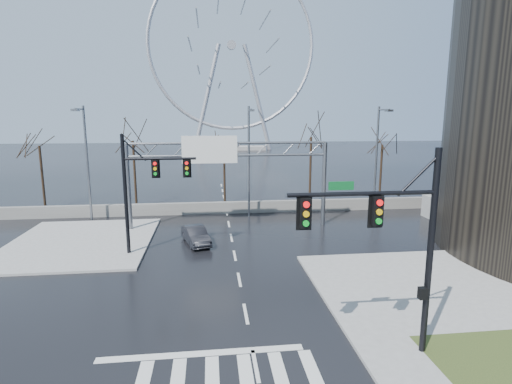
{
  "coord_description": "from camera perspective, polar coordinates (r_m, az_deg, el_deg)",
  "views": [
    {
      "loc": [
        -1.53,
        -17.22,
        9.05
      ],
      "look_at": [
        1.59,
        9.43,
        4.0
      ],
      "focal_mm": 28.0,
      "sensor_mm": 36.0,
      "label": 1
    }
  ],
  "objects": [
    {
      "name": "tree_center",
      "position": [
        41.92,
        -4.58,
        5.32
      ],
      "size": [
        3.25,
        3.25,
        6.5
      ],
      "color": "black",
      "rests_on": "ground"
    },
    {
      "name": "barrier_wall",
      "position": [
        38.2,
        -4.22,
        -2.22
      ],
      "size": [
        52.0,
        0.5,
        1.1
      ],
      "primitive_type": "cube",
      "color": "slate",
      "rests_on": "ground"
    },
    {
      "name": "tree_far_right",
      "position": [
        45.34,
        17.56,
        5.57
      ],
      "size": [
        3.4,
        3.4,
        6.8
      ],
      "color": "black",
      "rests_on": "ground"
    },
    {
      "name": "streetlight_left",
      "position": [
        37.03,
        -23.16,
        4.9
      ],
      "size": [
        0.5,
        2.55,
        10.0
      ],
      "color": "slate",
      "rests_on": "ground"
    },
    {
      "name": "ferris_wheel",
      "position": [
        113.7,
        -3.51,
        19.28
      ],
      "size": [
        45.0,
        6.0,
        50.91
      ],
      "color": "gray",
      "rests_on": "ground"
    },
    {
      "name": "signal_mast_far",
      "position": [
        26.87,
        -15.89,
        1.22
      ],
      "size": [
        4.72,
        0.41,
        8.0
      ],
      "color": "black",
      "rests_on": "ground"
    },
    {
      "name": "signal_mast_near",
      "position": [
        15.35,
        19.48,
        -5.76
      ],
      "size": [
        5.52,
        0.41,
        8.0
      ],
      "color": "black",
      "rests_on": "ground"
    },
    {
      "name": "grass_strip",
      "position": [
        18.42,
        31.46,
        -19.9
      ],
      "size": [
        5.0,
        4.0,
        0.02
      ],
      "primitive_type": "cube",
      "color": "#2C401A",
      "rests_on": "sidewalk_near"
    },
    {
      "name": "streetlight_mid",
      "position": [
        35.69,
        -0.98,
        5.57
      ],
      "size": [
        0.5,
        2.55,
        10.0
      ],
      "color": "slate",
      "rests_on": "ground"
    },
    {
      "name": "sidewalk_right_ext",
      "position": [
        24.14,
        22.98,
        -12.05
      ],
      "size": [
        12.0,
        10.0,
        0.15
      ],
      "primitive_type": "cube",
      "color": "gray",
      "rests_on": "ground"
    },
    {
      "name": "sidewalk_far",
      "position": [
        32.0,
        -23.75,
        -6.56
      ],
      "size": [
        10.0,
        12.0,
        0.15
      ],
      "primitive_type": "cube",
      "color": "gray",
      "rests_on": "ground"
    },
    {
      "name": "tree_far_left",
      "position": [
        44.52,
        -28.48,
        4.9
      ],
      "size": [
        3.5,
        3.5,
        7.0
      ],
      "color": "black",
      "rests_on": "ground"
    },
    {
      "name": "streetlight_right",
      "position": [
        38.77,
        17.04,
        5.51
      ],
      "size": [
        0.5,
        2.55,
        10.0
      ],
      "color": "slate",
      "rests_on": "ground"
    },
    {
      "name": "car",
      "position": [
        29.34,
        -8.61,
        -6.13
      ],
      "size": [
        2.39,
        4.09,
        1.27
      ],
      "primitive_type": "imported",
      "rotation": [
        0.0,
        0.0,
        0.29
      ],
      "color": "black",
      "rests_on": "ground"
    },
    {
      "name": "tree_right",
      "position": [
        42.15,
        7.86,
        6.71
      ],
      "size": [
        3.9,
        3.9,
        7.8
      ],
      "color": "black",
      "rests_on": "ground"
    },
    {
      "name": "sign_gantry",
      "position": [
        32.43,
        -4.6,
        3.77
      ],
      "size": [
        16.36,
        0.4,
        7.6
      ],
      "color": "slate",
      "rests_on": "ground"
    },
    {
      "name": "tree_left",
      "position": [
        41.51,
        -17.12,
        5.94
      ],
      "size": [
        3.75,
        3.75,
        7.5
      ],
      "color": "black",
      "rests_on": "ground"
    },
    {
      "name": "ground",
      "position": [
        19.51,
        -1.48,
        -16.98
      ],
      "size": [
        260.0,
        260.0,
        0.0
      ],
      "primitive_type": "plane",
      "color": "black",
      "rests_on": "ground"
    }
  ]
}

